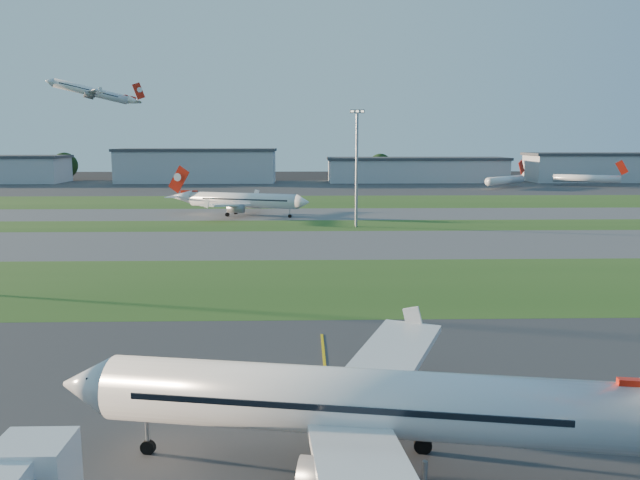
{
  "coord_description": "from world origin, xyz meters",
  "views": [
    {
      "loc": [
        3.23,
        -30.14,
        19.42
      ],
      "look_at": [
        5.26,
        46.43,
        7.0
      ],
      "focal_mm": 35.0,
      "sensor_mm": 36.0,
      "label": 1
    }
  ],
  "objects_px": {
    "airliner_taxiing": "(242,201)",
    "mini_jet_far": "(587,178)",
    "airliner_parked": "(369,404)",
    "mini_jet_near": "(505,180)",
    "light_mast_centre": "(357,160)"
  },
  "relations": [
    {
      "from": "airliner_taxiing",
      "to": "mini_jet_far",
      "type": "distance_m",
      "value": 165.43
    },
    {
      "from": "airliner_parked",
      "to": "mini_jet_near",
      "type": "relative_size",
      "value": 1.73
    },
    {
      "from": "mini_jet_near",
      "to": "mini_jet_far",
      "type": "bearing_deg",
      "value": -30.06
    },
    {
      "from": "airliner_parked",
      "to": "mini_jet_far",
      "type": "xyz_separation_m",
      "value": [
        114.1,
        222.43,
        -0.91
      ]
    },
    {
      "from": "airliner_taxiing",
      "to": "light_mast_centre",
      "type": "distance_m",
      "value": 36.04
    },
    {
      "from": "airliner_taxiing",
      "to": "mini_jet_near",
      "type": "height_order",
      "value": "airliner_taxiing"
    },
    {
      "from": "airliner_parked",
      "to": "light_mast_centre",
      "type": "distance_m",
      "value": 104.9
    },
    {
      "from": "airliner_taxiing",
      "to": "mini_jet_near",
      "type": "distance_m",
      "value": 131.21
    },
    {
      "from": "light_mast_centre",
      "to": "airliner_parked",
      "type": "bearing_deg",
      "value": -94.41
    },
    {
      "from": "airliner_taxiing",
      "to": "light_mast_centre",
      "type": "relative_size",
      "value": 1.34
    },
    {
      "from": "airliner_taxiing",
      "to": "mini_jet_far",
      "type": "relative_size",
      "value": 1.29
    },
    {
      "from": "airliner_parked",
      "to": "mini_jet_far",
      "type": "distance_m",
      "value": 249.99
    },
    {
      "from": "mini_jet_far",
      "to": "light_mast_centre",
      "type": "distance_m",
      "value": 159.37
    },
    {
      "from": "airliner_parked",
      "to": "airliner_taxiing",
      "type": "bearing_deg",
      "value": 108.88
    },
    {
      "from": "airliner_taxiing",
      "to": "mini_jet_far",
      "type": "xyz_separation_m",
      "value": [
        133.51,
        97.68,
        -0.67
      ]
    }
  ]
}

